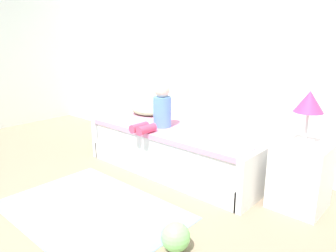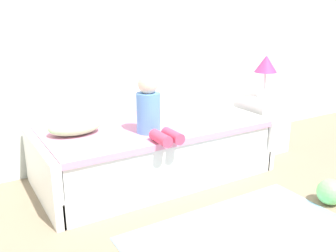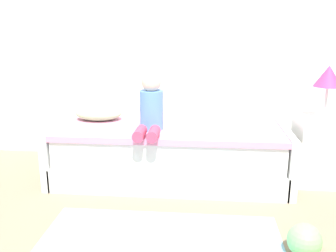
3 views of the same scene
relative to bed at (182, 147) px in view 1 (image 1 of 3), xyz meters
name	(u,v)px [view 1 (image 1 of 3)]	position (x,y,z in m)	size (l,w,h in m)	color
wall_rear	(234,39)	(0.25, 0.60, 1.20)	(7.20, 0.10, 2.90)	silver
bed	(182,147)	(0.00, 0.00, 0.00)	(2.11, 1.00, 0.50)	white
nightstand	(300,175)	(1.35, -0.01, 0.05)	(0.44, 0.44, 0.60)	white
table_lamp	(309,104)	(1.35, -0.01, 0.69)	(0.24, 0.24, 0.45)	silver
child_figure	(159,110)	(-0.15, -0.23, 0.46)	(0.20, 0.51, 0.50)	#598CD1
pillow	(146,110)	(-0.70, 0.10, 0.32)	(0.44, 0.30, 0.13)	#99CC8C
toy_ball	(176,237)	(0.93, -1.21, -0.14)	(0.21, 0.21, 0.21)	#7FD872
area_rug	(91,210)	(0.03, -1.30, -0.24)	(1.60, 1.10, 0.01)	#7AA8CC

